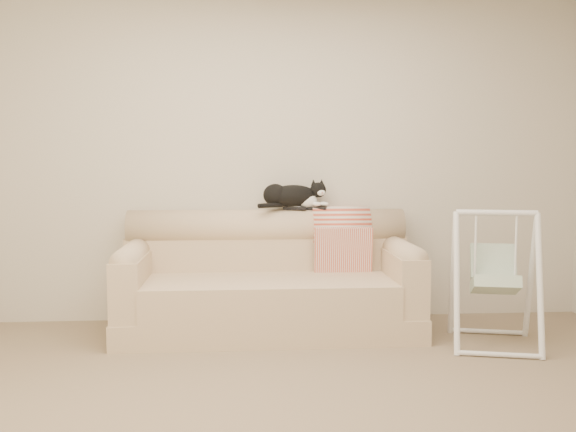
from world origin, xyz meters
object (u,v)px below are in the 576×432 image
at_px(sofa, 268,284).
at_px(baby_swing, 494,278).
at_px(remote_b, 316,208).
at_px(remote_a, 295,208).
at_px(tuxedo_cat, 293,196).

height_order(sofa, baby_swing, baby_swing).
height_order(sofa, remote_b, remote_b).
bearing_deg(remote_a, remote_b, -3.80).
distance_m(remote_a, baby_swing, 1.58).
bearing_deg(sofa, tuxedo_cat, 49.42).
bearing_deg(sofa, remote_b, 29.39).
distance_m(sofa, remote_a, 0.64).
xyz_separation_m(sofa, tuxedo_cat, (0.20, 0.24, 0.66)).
bearing_deg(remote_a, tuxedo_cat, 143.82).
height_order(sofa, tuxedo_cat, tuxedo_cat).
distance_m(sofa, remote_b, 0.71).
bearing_deg(baby_swing, remote_a, 150.63).
distance_m(remote_a, remote_b, 0.17).
distance_m(remote_b, baby_swing, 1.44).
xyz_separation_m(remote_b, tuxedo_cat, (-0.18, 0.02, 0.10)).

